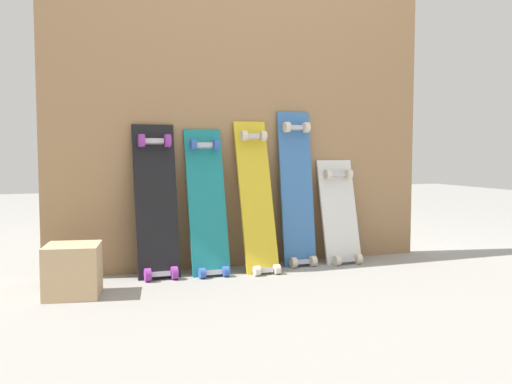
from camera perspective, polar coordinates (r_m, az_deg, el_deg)
name	(u,v)px	position (r m, az deg, el deg)	size (l,w,h in m)	color
ground_plane	(251,267)	(2.98, -0.47, -7.79)	(12.00, 12.00, 0.00)	gray
plywood_wall_panel	(247,105)	(2.99, -0.94, 9.06)	(2.12, 0.04, 1.75)	#99724C
skateboard_black	(157,207)	(2.75, -10.32, -1.56)	(0.21, 0.23, 0.82)	black
skateboard_teal	(207,208)	(2.79, -5.08, -1.71)	(0.19, 0.25, 0.81)	#197A7F
skateboard_yellow	(258,203)	(2.85, 0.19, -1.12)	(0.18, 0.29, 0.86)	gold
skateboard_blue	(297,195)	(3.00, 4.32, -0.27)	(0.19, 0.19, 0.91)	#386BAD
skateboard_white	(340,217)	(3.11, 8.75, -2.62)	(0.22, 0.21, 0.64)	silver
wooden_crate	(73,270)	(2.50, -18.54, -7.74)	(0.22, 0.22, 0.22)	tan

